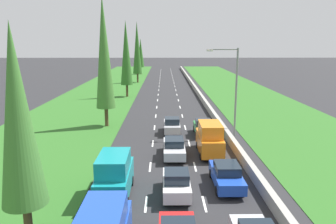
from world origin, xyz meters
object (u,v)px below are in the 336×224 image
object	(u,v)px
blue_sedan_right_lane	(226,175)
poplar_tree_nearest	(18,118)
white_hatchback_centre_lane	(176,183)
poplar_tree_second	(104,53)
poplar_tree_fifth	(141,53)
poplar_tree_third	(126,53)
poplar_tree_fourth	(137,48)
silver_hatchback_centre_lane	(172,125)
street_light_mast	(233,86)
green_hatchback_right_lane	(203,127)
teal_van_left_lane	(115,175)
orange_van_right_lane	(210,139)
silver_sedan_centre_lane	(174,147)

from	to	relation	value
blue_sedan_right_lane	poplar_tree_nearest	distance (m)	13.54
white_hatchback_centre_lane	poplar_tree_nearest	world-z (taller)	poplar_tree_nearest
poplar_tree_second	poplar_tree_fifth	bearing A→B (deg)	90.38
poplar_tree_third	poplar_tree_fourth	world-z (taller)	poplar_tree_fourth
poplar_tree_second	blue_sedan_right_lane	bearing A→B (deg)	-56.41
silver_hatchback_centre_lane	poplar_tree_nearest	size ratio (longest dim) A/B	0.37
blue_sedan_right_lane	poplar_tree_third	size ratio (longest dim) A/B	0.34
silver_hatchback_centre_lane	street_light_mast	size ratio (longest dim) A/B	0.43
poplar_tree_second	green_hatchback_right_lane	bearing A→B (deg)	-19.52
teal_van_left_lane	orange_van_right_lane	xyz separation A→B (m)	(7.03, 7.86, 0.00)
poplar_tree_third	street_light_mast	world-z (taller)	poplar_tree_third
poplar_tree_third	blue_sedan_right_lane	bearing A→B (deg)	-73.89
poplar_tree_fourth	street_light_mast	distance (m)	48.31
white_hatchback_centre_lane	silver_hatchback_centre_lane	size ratio (longest dim) A/B	1.00
teal_van_left_lane	silver_sedan_centre_lane	bearing A→B (deg)	61.57
teal_van_left_lane	blue_sedan_right_lane	distance (m)	7.42
silver_hatchback_centre_lane	poplar_tree_fifth	xyz separation A→B (m)	(-7.92, 66.65, 5.61)
teal_van_left_lane	green_hatchback_right_lane	xyz separation A→B (m)	(7.15, 13.88, -0.56)
green_hatchback_right_lane	street_light_mast	bearing A→B (deg)	-5.56
poplar_tree_third	white_hatchback_centre_lane	bearing A→B (deg)	-79.21
blue_sedan_right_lane	white_hatchback_centre_lane	bearing A→B (deg)	-158.85
green_hatchback_right_lane	poplar_tree_third	distance (m)	27.88
green_hatchback_right_lane	poplar_tree_fourth	size ratio (longest dim) A/B	0.27
blue_sedan_right_lane	poplar_tree_second	size ratio (longest dim) A/B	0.31
poplar_tree_nearest	street_light_mast	size ratio (longest dim) A/B	1.16
silver_hatchback_centre_lane	silver_sedan_centre_lane	bearing A→B (deg)	-90.01
poplar_tree_nearest	blue_sedan_right_lane	bearing A→B (deg)	31.28
silver_hatchback_centre_lane	poplar_tree_nearest	distance (m)	21.72
street_light_mast	white_hatchback_centre_lane	bearing A→B (deg)	-114.66
green_hatchback_right_lane	poplar_tree_second	distance (m)	13.63
silver_sedan_centre_lane	poplar_tree_third	xyz separation A→B (m)	(-7.45, 31.44, 6.93)
poplar_tree_third	silver_sedan_centre_lane	bearing A→B (deg)	-76.68
white_hatchback_centre_lane	poplar_tree_fourth	world-z (taller)	poplar_tree_fourth
orange_van_right_lane	green_hatchback_right_lane	world-z (taller)	orange_van_right_lane
blue_sedan_right_lane	street_light_mast	distance (m)	13.29
blue_sedan_right_lane	orange_van_right_lane	distance (m)	6.52
poplar_tree_nearest	poplar_tree_fifth	xyz separation A→B (m)	(-0.66, 86.39, 0.17)
poplar_tree_nearest	white_hatchback_centre_lane	bearing A→B (deg)	35.47
blue_sedan_right_lane	poplar_tree_nearest	world-z (taller)	poplar_tree_nearest
silver_sedan_centre_lane	silver_hatchback_centre_lane	xyz separation A→B (m)	(0.00, 7.41, 0.02)
white_hatchback_centre_lane	poplar_tree_third	size ratio (longest dim) A/B	0.29
orange_van_right_lane	green_hatchback_right_lane	size ratio (longest dim) A/B	1.26
silver_hatchback_centre_lane	street_light_mast	bearing A→B (deg)	-10.04
blue_sedan_right_lane	poplar_tree_second	xyz separation A→B (m)	(-10.83, 16.30, 7.55)
poplar_tree_second	poplar_tree_fourth	size ratio (longest dim) A/B	1.01
poplar_tree_second	street_light_mast	xyz separation A→B (m)	(13.63, -4.08, -3.13)
silver_sedan_centre_lane	poplar_tree_second	distance (m)	14.88
silver_hatchback_centre_lane	poplar_tree_fourth	xyz separation A→B (m)	(-7.23, 45.24, 7.45)
white_hatchback_centre_lane	silver_sedan_centre_lane	distance (m)	7.21
orange_van_right_lane	poplar_tree_third	size ratio (longest dim) A/B	0.37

